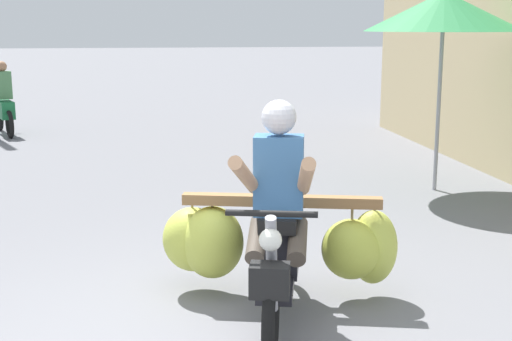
{
  "coord_description": "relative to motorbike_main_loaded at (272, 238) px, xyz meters",
  "views": [
    {
      "loc": [
        -0.18,
        -4.1,
        2.08
      ],
      "look_at": [
        0.66,
        1.51,
        0.9
      ],
      "focal_mm": 49.57,
      "sensor_mm": 36.0,
      "label": 1
    }
  ],
  "objects": [
    {
      "name": "market_umbrella_near_shop",
      "position": [
        2.7,
        3.4,
        1.71
      ],
      "size": [
        1.94,
        1.94,
        2.47
      ],
      "color": "#99999E",
      "rests_on": "ground"
    },
    {
      "name": "motorbike_distant_ahead_left",
      "position": [
        -3.61,
        8.96,
        0.05
      ],
      "size": [
        0.74,
        1.55,
        1.4
      ],
      "color": "black",
      "rests_on": "ground"
    },
    {
      "name": "motorbike_main_loaded",
      "position": [
        0.0,
        0.0,
        0.0
      ],
      "size": [
        1.89,
        1.87,
        1.58
      ],
      "color": "black",
      "rests_on": "ground"
    }
  ]
}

